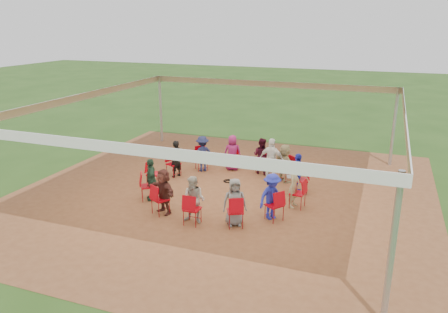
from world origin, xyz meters
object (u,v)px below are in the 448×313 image
(person_seated_4, at_px, (202,154))
(standing_person, at_px, (272,160))
(chair_10, at_px, (235,211))
(cable_coil, at_px, (228,181))
(chair_1, at_px, (287,169))
(chair_3, at_px, (233,157))
(chair_0, at_px, (301,180))
(chair_9, at_px, (192,209))
(person_seated_1, at_px, (285,163))
(chair_2, at_px, (263,161))
(chair_6, at_px, (154,174))
(person_seated_9, at_px, (235,202))
(person_seated_0, at_px, (297,174))
(chair_5, at_px, (174,164))
(person_seated_7, at_px, (164,191))
(chair_8, at_px, (160,199))
(person_seated_3, at_px, (232,153))
(person_seated_6, at_px, (151,179))
(person_seated_8, at_px, (194,200))
(laptop, at_px, (292,175))
(person_seated_10, at_px, (272,196))
(person_seated_11, at_px, (294,186))
(person_seated_2, at_px, (261,156))
(chair_7, at_px, (148,186))
(person_seated_5, at_px, (176,159))
(chair_4, at_px, (202,158))
(chair_11, at_px, (274,205))
(chair_12, at_px, (298,193))

(person_seated_4, relative_size, standing_person, 0.87)
(chair_10, distance_m, cable_coil, 3.51)
(chair_1, relative_size, chair_3, 1.00)
(chair_0, relative_size, chair_9, 1.00)
(person_seated_1, bearing_deg, chair_2, 8.06)
(chair_6, height_order, person_seated_9, person_seated_9)
(person_seated_0, bearing_deg, chair_5, 68.69)
(chair_2, distance_m, person_seated_7, 4.77)
(person_seated_9, bearing_deg, chair_8, 155.03)
(chair_8, relative_size, person_seated_3, 0.67)
(person_seated_9, height_order, standing_person, standing_person)
(chair_1, height_order, cable_coil, chair_1)
(person_seated_0, bearing_deg, person_seated_6, 96.92)
(person_seated_8, distance_m, laptop, 3.72)
(person_seated_8, bearing_deg, laptop, 56.78)
(person_seated_3, xyz_separation_m, person_seated_10, (2.45, -3.63, 0.00))
(person_seated_11, bearing_deg, person_seated_8, 138.46)
(chair_10, height_order, person_seated_11, person_seated_11)
(person_seated_9, bearing_deg, person_seated_3, 83.08)
(person_seated_4, height_order, laptop, person_seated_4)
(chair_8, xyz_separation_m, person_seated_2, (1.74, 4.44, 0.22))
(chair_7, relative_size, person_seated_4, 0.67)
(chair_7, bearing_deg, person_seated_9, 43.15)
(chair_1, relative_size, chair_2, 1.00)
(person_seated_11, distance_m, cable_coil, 2.95)
(person_seated_3, bearing_deg, person_seated_5, 27.69)
(chair_10, bearing_deg, chair_7, 138.46)
(chair_4, distance_m, person_seated_10, 4.77)
(chair_11, height_order, person_seated_2, person_seated_2)
(chair_8, bearing_deg, person_seated_7, 90.00)
(chair_8, relative_size, laptop, 2.23)
(chair_4, relative_size, person_seated_11, 0.67)
(chair_5, distance_m, chair_11, 4.89)
(person_seated_5, height_order, laptop, person_seated_5)
(person_seated_10, bearing_deg, person_seated_0, 27.69)
(chair_7, relative_size, chair_11, 1.00)
(person_seated_5, xyz_separation_m, laptop, (4.23, -0.09, -0.04))
(person_seated_9, relative_size, standing_person, 0.87)
(chair_10, relative_size, person_seated_1, 0.67)
(person_seated_3, bearing_deg, chair_0, 140.08)
(chair_1, height_order, chair_10, same)
(person_seated_11, bearing_deg, person_seated_6, 110.77)
(standing_person, height_order, cable_coil, standing_person)
(chair_10, height_order, person_seated_5, person_seated_5)
(chair_4, relative_size, cable_coil, 2.35)
(chair_5, relative_size, chair_9, 1.00)
(chair_12, xyz_separation_m, person_seated_1, (-0.87, 2.06, 0.22))
(person_seated_4, relative_size, laptop, 3.31)
(chair_2, relative_size, person_seated_5, 0.67)
(chair_11, bearing_deg, person_seated_10, 90.00)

